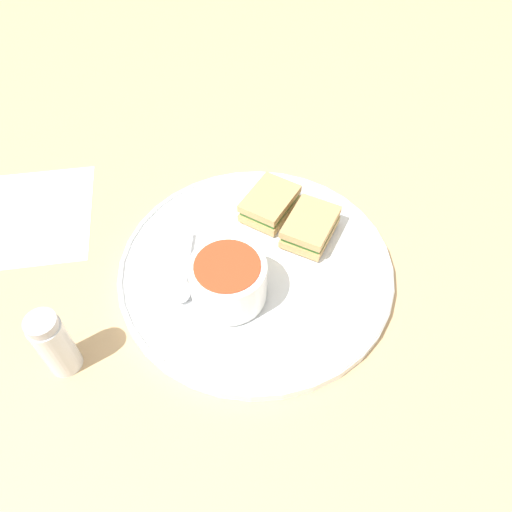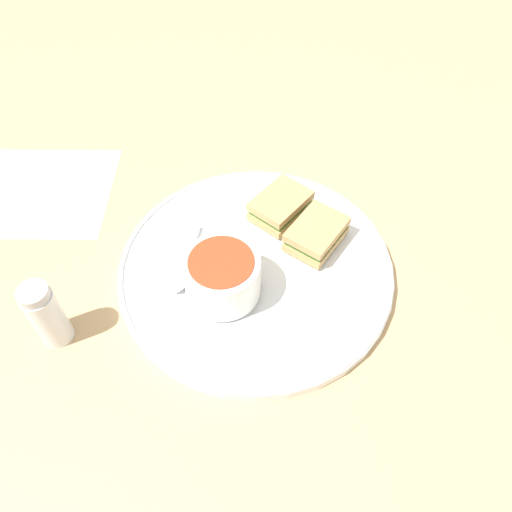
# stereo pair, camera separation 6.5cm
# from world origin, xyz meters

# --- Properties ---
(ground_plane) EXTENTS (2.40, 2.40, 0.00)m
(ground_plane) POSITION_xyz_m (0.00, 0.00, 0.00)
(ground_plane) COLOR tan
(plate) EXTENTS (0.37, 0.37, 0.02)m
(plate) POSITION_xyz_m (0.00, 0.00, 0.01)
(plate) COLOR white
(plate) RESTS_ON ground_plane
(soup_bowl) EXTENTS (0.09, 0.09, 0.06)m
(soup_bowl) POSITION_xyz_m (-0.03, 0.05, 0.05)
(soup_bowl) COLOR white
(soup_bowl) RESTS_ON plate
(spoon) EXTENTS (0.11, 0.06, 0.01)m
(spoon) POSITION_xyz_m (-0.00, 0.10, 0.02)
(spoon) COLOR silver
(spoon) RESTS_ON plate
(sandwich_half_near) EXTENTS (0.10, 0.10, 0.03)m
(sandwich_half_near) POSITION_xyz_m (0.02, -0.09, 0.04)
(sandwich_half_near) COLOR tan
(sandwich_half_near) RESTS_ON plate
(sandwich_half_far) EXTENTS (0.10, 0.10, 0.03)m
(sandwich_half_far) POSITION_xyz_m (0.08, -0.05, 0.04)
(sandwich_half_far) COLOR tan
(sandwich_half_far) RESTS_ON plate
(salt_shaker) EXTENTS (0.04, 0.04, 0.10)m
(salt_shaker) POSITION_xyz_m (-0.05, 0.26, 0.05)
(salt_shaker) COLOR silver
(salt_shaker) RESTS_ON ground_plane
(menu_sheet) EXTENTS (0.24, 0.29, 0.00)m
(menu_sheet) POSITION_xyz_m (0.22, 0.32, 0.00)
(menu_sheet) COLOR white
(menu_sheet) RESTS_ON ground_plane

